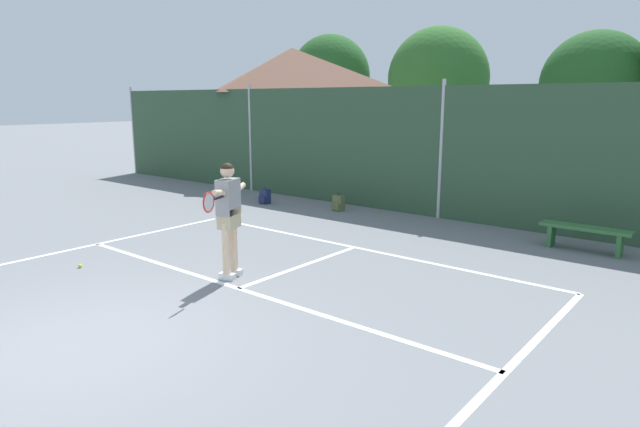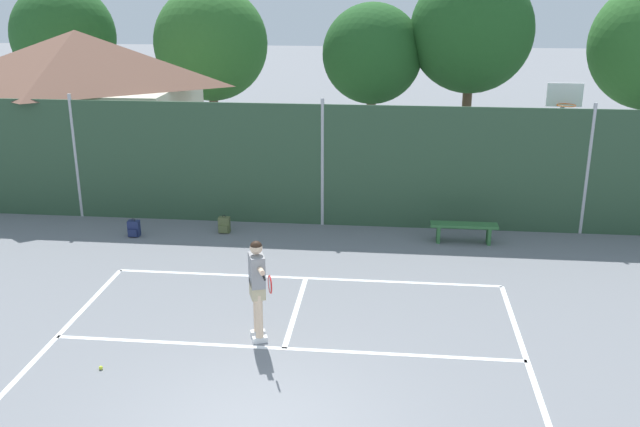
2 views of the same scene
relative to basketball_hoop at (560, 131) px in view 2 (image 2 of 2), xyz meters
name	(u,v)px [view 2 (image 2 of 2)]	position (x,y,z in m)	size (l,w,h in m)	color
court_markings	(266,410)	(-6.08, -9.75, -2.31)	(8.30, 11.10, 0.01)	white
chainlink_fence	(322,166)	(-6.08, -1.40, -0.74)	(26.09, 0.09, 3.28)	#2D4C33
basketball_hoop	(560,131)	(0.00, 0.00, 0.00)	(0.90, 0.67, 3.55)	#9E9EA3
clubhouse_building	(82,106)	(-13.77, 1.88, 0.09)	(6.78, 5.10, 4.64)	beige
treeline_backdrop	(375,41)	(-5.11, 8.72, 1.51)	(26.85, 4.24, 6.51)	brown
tennis_player	(257,282)	(-6.58, -7.64, -1.20)	(0.63, 1.34, 1.85)	silver
tennis_ball	(101,368)	(-8.96, -8.92, -2.28)	(0.07, 0.07, 0.07)	#CCE033
backpack_navy	(134,229)	(-10.64, -2.78, -2.12)	(0.28, 0.24, 0.46)	navy
backpack_olive	(224,225)	(-8.48, -2.28, -2.12)	(0.28, 0.24, 0.46)	#566038
courtside_bench	(464,229)	(-2.56, -2.38, -1.95)	(1.60, 0.36, 0.48)	#336B38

